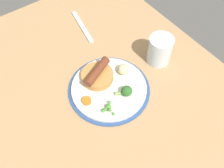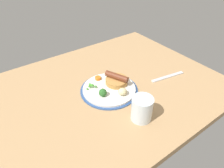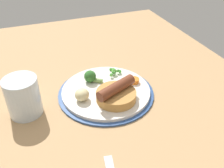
{
  "view_description": "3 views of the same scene",
  "coord_description": "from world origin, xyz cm",
  "px_view_note": "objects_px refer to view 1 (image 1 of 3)",
  "views": [
    {
      "loc": [
        32.49,
        -21.55,
        67.9
      ],
      "look_at": [
        -1.42,
        3.17,
        6.99
      ],
      "focal_mm": 40.0,
      "sensor_mm": 36.0,
      "label": 1
    },
    {
      "loc": [
        36.56,
        59.33,
        58.79
      ],
      "look_at": [
        -4.12,
        2.71,
        5.74
      ],
      "focal_mm": 32.0,
      "sensor_mm": 36.0,
      "label": 2
    },
    {
      "loc": [
        -52.75,
        20.02,
        43.32
      ],
      "look_at": [
        -2.26,
        1.03,
        5.59
      ],
      "focal_mm": 40.0,
      "sensor_mm": 36.0,
      "label": 3
    }
  ],
  "objects_px": {
    "dinner_plate": "(109,89)",
    "carrot_slice_1": "(87,101)",
    "potato_chunk_1": "(123,69)",
    "pea_pile": "(108,107)",
    "sausage_pudding": "(97,75)",
    "broccoli_floret_near": "(126,91)",
    "fork": "(82,26)",
    "drinking_glass": "(160,50)"
  },
  "relations": [
    {
      "from": "potato_chunk_1",
      "to": "carrot_slice_1",
      "type": "xyz_separation_m",
      "value": [
        0.02,
        -0.15,
        -0.01
      ]
    },
    {
      "from": "sausage_pudding",
      "to": "fork",
      "type": "relative_size",
      "value": 0.61
    },
    {
      "from": "dinner_plate",
      "to": "carrot_slice_1",
      "type": "relative_size",
      "value": 9.4
    },
    {
      "from": "dinner_plate",
      "to": "pea_pile",
      "type": "bearing_deg",
      "value": -37.58
    },
    {
      "from": "broccoli_floret_near",
      "to": "potato_chunk_1",
      "type": "xyz_separation_m",
      "value": [
        -0.07,
        0.04,
        -0.0
      ]
    },
    {
      "from": "pea_pile",
      "to": "carrot_slice_1",
      "type": "xyz_separation_m",
      "value": [
        -0.06,
        -0.04,
        -0.01
      ]
    },
    {
      "from": "dinner_plate",
      "to": "broccoli_floret_near",
      "type": "bearing_deg",
      "value": 27.61
    },
    {
      "from": "potato_chunk_1",
      "to": "drinking_glass",
      "type": "xyz_separation_m",
      "value": [
        0.02,
        0.13,
        0.02
      ]
    },
    {
      "from": "sausage_pudding",
      "to": "fork",
      "type": "bearing_deg",
      "value": 45.01
    },
    {
      "from": "sausage_pudding",
      "to": "fork",
      "type": "xyz_separation_m",
      "value": [
        -0.24,
        0.09,
        -0.03
      ]
    },
    {
      "from": "dinner_plate",
      "to": "broccoli_floret_near",
      "type": "xyz_separation_m",
      "value": [
        0.05,
        0.03,
        0.02
      ]
    },
    {
      "from": "fork",
      "to": "carrot_slice_1",
      "type": "bearing_deg",
      "value": -19.62
    },
    {
      "from": "dinner_plate",
      "to": "potato_chunk_1",
      "type": "xyz_separation_m",
      "value": [
        -0.02,
        0.07,
        0.02
      ]
    },
    {
      "from": "pea_pile",
      "to": "drinking_glass",
      "type": "xyz_separation_m",
      "value": [
        -0.06,
        0.25,
        0.02
      ]
    },
    {
      "from": "dinner_plate",
      "to": "potato_chunk_1",
      "type": "bearing_deg",
      "value": 105.77
    },
    {
      "from": "sausage_pudding",
      "to": "drinking_glass",
      "type": "distance_m",
      "value": 0.22
    },
    {
      "from": "drinking_glass",
      "to": "pea_pile",
      "type": "bearing_deg",
      "value": -75.82
    },
    {
      "from": "carrot_slice_1",
      "to": "drinking_glass",
      "type": "bearing_deg",
      "value": 91.29
    },
    {
      "from": "broccoli_floret_near",
      "to": "fork",
      "type": "xyz_separation_m",
      "value": [
        -0.34,
        0.06,
        -0.03
      ]
    },
    {
      "from": "potato_chunk_1",
      "to": "carrot_slice_1",
      "type": "relative_size",
      "value": 1.39
    },
    {
      "from": "broccoli_floret_near",
      "to": "drinking_glass",
      "type": "bearing_deg",
      "value": 48.56
    },
    {
      "from": "dinner_plate",
      "to": "broccoli_floret_near",
      "type": "height_order",
      "value": "broccoli_floret_near"
    },
    {
      "from": "sausage_pudding",
      "to": "broccoli_floret_near",
      "type": "xyz_separation_m",
      "value": [
        0.1,
        0.04,
        -0.0
      ]
    },
    {
      "from": "dinner_plate",
      "to": "sausage_pudding",
      "type": "distance_m",
      "value": 0.06
    },
    {
      "from": "broccoli_floret_near",
      "to": "drinking_glass",
      "type": "height_order",
      "value": "drinking_glass"
    },
    {
      "from": "pea_pile",
      "to": "potato_chunk_1",
      "type": "height_order",
      "value": "potato_chunk_1"
    },
    {
      "from": "broccoli_floret_near",
      "to": "sausage_pudding",
      "type": "bearing_deg",
      "value": 142.19
    },
    {
      "from": "pea_pile",
      "to": "broccoli_floret_near",
      "type": "distance_m",
      "value": 0.07
    },
    {
      "from": "potato_chunk_1",
      "to": "fork",
      "type": "distance_m",
      "value": 0.27
    },
    {
      "from": "dinner_plate",
      "to": "potato_chunk_1",
      "type": "distance_m",
      "value": 0.08
    },
    {
      "from": "carrot_slice_1",
      "to": "pea_pile",
      "type": "bearing_deg",
      "value": 32.75
    },
    {
      "from": "pea_pile",
      "to": "fork",
      "type": "bearing_deg",
      "value": 159.58
    },
    {
      "from": "carrot_slice_1",
      "to": "drinking_glass",
      "type": "distance_m",
      "value": 0.29
    },
    {
      "from": "pea_pile",
      "to": "fork",
      "type": "xyz_separation_m",
      "value": [
        -0.35,
        0.13,
        -0.02
      ]
    },
    {
      "from": "fork",
      "to": "pea_pile",
      "type": "bearing_deg",
      "value": -10.32
    },
    {
      "from": "carrot_slice_1",
      "to": "drinking_glass",
      "type": "xyz_separation_m",
      "value": [
        -0.01,
        0.29,
        0.03
      ]
    },
    {
      "from": "sausage_pudding",
      "to": "drinking_glass",
      "type": "height_order",
      "value": "drinking_glass"
    },
    {
      "from": "dinner_plate",
      "to": "potato_chunk_1",
      "type": "relative_size",
      "value": 6.76
    },
    {
      "from": "pea_pile",
      "to": "drinking_glass",
      "type": "relative_size",
      "value": 0.47
    },
    {
      "from": "fork",
      "to": "potato_chunk_1",
      "type": "bearing_deg",
      "value": 7.25
    },
    {
      "from": "potato_chunk_1",
      "to": "fork",
      "type": "height_order",
      "value": "potato_chunk_1"
    },
    {
      "from": "sausage_pudding",
      "to": "carrot_slice_1",
      "type": "xyz_separation_m",
      "value": [
        0.05,
        -0.07,
        -0.01
      ]
    }
  ]
}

